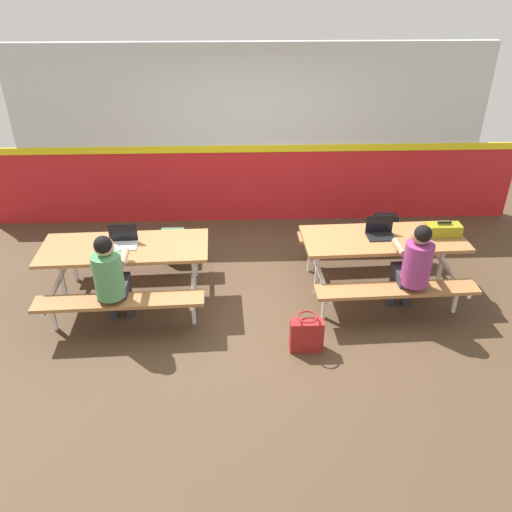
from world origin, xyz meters
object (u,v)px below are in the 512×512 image
object	(u,v)px
picnic_table_right	(382,250)
backpack_dark	(174,245)
picnic_table_left	(126,259)
satchel_spare	(385,229)
toolbox_grey	(443,230)
tote_bag_bright	(307,335)
student_further	(414,264)
laptop_dark	(380,232)
student_nearer	(110,275)
laptop_silver	(123,241)

from	to	relation	value
picnic_table_right	backpack_dark	size ratio (longest dim) A/B	4.33
picnic_table_left	satchel_spare	distance (m)	3.63
toolbox_grey	tote_bag_bright	xyz separation A→B (m)	(-1.70, -1.10, -0.62)
student_further	laptop_dark	bearing A→B (deg)	111.46
picnic_table_right	laptop_dark	bearing A→B (deg)	134.74
tote_bag_bright	laptop_dark	bearing A→B (deg)	48.88
backpack_dark	student_nearer	bearing A→B (deg)	-106.90
student_further	tote_bag_bright	world-z (taller)	student_further
picnic_table_right	toolbox_grey	bearing A→B (deg)	2.16
laptop_dark	satchel_spare	size ratio (longest dim) A/B	0.75
picnic_table_right	student_further	size ratio (longest dim) A/B	1.58
picnic_table_right	student_nearer	distance (m)	3.10
toolbox_grey	picnic_table_right	bearing A→B (deg)	-177.84
picnic_table_right	student_nearer	bearing A→B (deg)	-167.54
picnic_table_right	laptop_silver	world-z (taller)	laptop_silver
backpack_dark	tote_bag_bright	world-z (taller)	backpack_dark
picnic_table_left	toolbox_grey	size ratio (longest dim) A/B	4.76
student_further	laptop_dark	size ratio (longest dim) A/B	3.68
student_nearer	toolbox_grey	distance (m)	3.79
picnic_table_left	satchel_spare	size ratio (longest dim) A/B	4.33
picnic_table_left	tote_bag_bright	xyz separation A→B (m)	(1.98, -0.96, -0.38)
satchel_spare	backpack_dark	bearing A→B (deg)	-172.98
picnic_table_right	tote_bag_bright	size ratio (longest dim) A/B	4.43
toolbox_grey	tote_bag_bright	bearing A→B (deg)	-147.12
student_further	student_nearer	bearing A→B (deg)	-177.89
laptop_silver	backpack_dark	size ratio (longest dim) A/B	0.75
laptop_dark	backpack_dark	xyz separation A→B (m)	(-2.53, 0.81, -0.57)
tote_bag_bright	satchel_spare	bearing A→B (deg)	58.70
laptop_silver	satchel_spare	bearing A→B (deg)	20.81
backpack_dark	laptop_silver	bearing A→B (deg)	-115.09
picnic_table_left	satchel_spare	bearing A→B (deg)	21.45
student_further	laptop_silver	bearing A→B (deg)	171.50
laptop_silver	satchel_spare	xyz separation A→B (m)	(3.38, 1.29, -0.57)
laptop_silver	laptop_dark	xyz separation A→B (m)	(2.96, 0.11, 0.00)
laptop_dark	laptop_silver	bearing A→B (deg)	-177.89
picnic_table_right	laptop_silver	bearing A→B (deg)	-178.61
laptop_dark	toolbox_grey	distance (m)	0.73
student_nearer	toolbox_grey	bearing A→B (deg)	10.57
student_further	backpack_dark	size ratio (longest dim) A/B	2.74
laptop_dark	tote_bag_bright	xyz separation A→B (m)	(-0.97, -1.11, -0.59)
laptop_silver	toolbox_grey	bearing A→B (deg)	1.54
laptop_silver	tote_bag_bright	distance (m)	2.31
backpack_dark	picnic_table_left	bearing A→B (deg)	-113.44
picnic_table_right	toolbox_grey	distance (m)	0.74
student_further	laptop_dark	xyz separation A→B (m)	(-0.23, 0.59, 0.08)
student_further	tote_bag_bright	distance (m)	1.41
picnic_table_left	student_further	bearing A→B (deg)	-7.89
laptop_dark	backpack_dark	world-z (taller)	laptop_dark
laptop_silver	toolbox_grey	size ratio (longest dim) A/B	0.82
satchel_spare	laptop_dark	bearing A→B (deg)	-109.70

